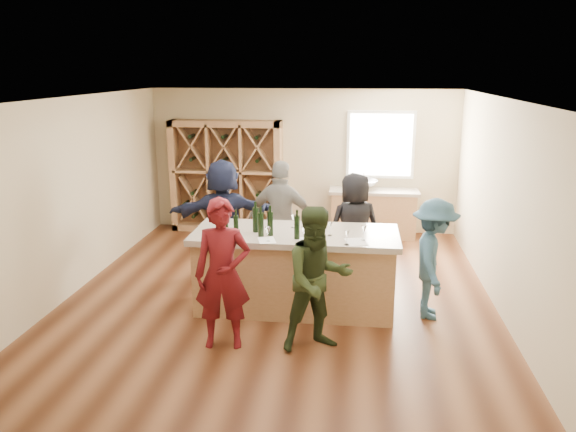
# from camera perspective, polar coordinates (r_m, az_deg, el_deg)

# --- Properties ---
(floor) EXTENTS (6.00, 7.00, 0.10)m
(floor) POSITION_cam_1_polar(r_m,az_deg,el_deg) (8.18, -0.87, -8.49)
(floor) COLOR brown
(floor) RESTS_ON ground
(ceiling) EXTENTS (6.00, 7.00, 0.10)m
(ceiling) POSITION_cam_1_polar(r_m,az_deg,el_deg) (7.52, -0.96, 12.25)
(ceiling) COLOR white
(ceiling) RESTS_ON ground
(wall_back) EXTENTS (6.00, 0.10, 2.80)m
(wall_back) POSITION_cam_1_polar(r_m,az_deg,el_deg) (11.18, 1.56, 5.65)
(wall_back) COLOR #C5B48F
(wall_back) RESTS_ON ground
(wall_front) EXTENTS (6.00, 0.10, 2.80)m
(wall_front) POSITION_cam_1_polar(r_m,az_deg,el_deg) (4.40, -7.27, -9.32)
(wall_front) COLOR #C5B48F
(wall_front) RESTS_ON ground
(wall_left) EXTENTS (0.10, 7.00, 2.80)m
(wall_left) POSITION_cam_1_polar(r_m,az_deg,el_deg) (8.67, -21.33, 1.90)
(wall_left) COLOR #C5B48F
(wall_left) RESTS_ON ground
(wall_right) EXTENTS (0.10, 7.00, 2.80)m
(wall_right) POSITION_cam_1_polar(r_m,az_deg,el_deg) (7.92, 21.53, 0.72)
(wall_right) COLOR #C5B48F
(wall_right) RESTS_ON ground
(window_frame) EXTENTS (1.30, 0.06, 1.30)m
(window_frame) POSITION_cam_1_polar(r_m,az_deg,el_deg) (11.01, 9.39, 7.15)
(window_frame) COLOR white
(window_frame) RESTS_ON wall_back
(window_pane) EXTENTS (1.18, 0.01, 1.18)m
(window_pane) POSITION_cam_1_polar(r_m,az_deg,el_deg) (10.98, 9.40, 7.13)
(window_pane) COLOR white
(window_pane) RESTS_ON wall_back
(wine_rack) EXTENTS (2.20, 0.45, 2.20)m
(wine_rack) POSITION_cam_1_polar(r_m,az_deg,el_deg) (11.20, -6.27, 4.02)
(wine_rack) COLOR #A2774D
(wine_rack) RESTS_ON floor
(back_counter_base) EXTENTS (1.60, 0.58, 0.86)m
(back_counter_base) POSITION_cam_1_polar(r_m,az_deg,el_deg) (11.00, 8.63, 0.16)
(back_counter_base) COLOR #A2774D
(back_counter_base) RESTS_ON floor
(back_counter_top) EXTENTS (1.70, 0.62, 0.06)m
(back_counter_top) POSITION_cam_1_polar(r_m,az_deg,el_deg) (10.89, 8.73, 2.50)
(back_counter_top) COLOR #A49686
(back_counter_top) RESTS_ON back_counter_base
(sink) EXTENTS (0.54, 0.54, 0.19)m
(sink) POSITION_cam_1_polar(r_m,az_deg,el_deg) (10.86, 7.70, 3.17)
(sink) COLOR silver
(sink) RESTS_ON back_counter_top
(faucet) EXTENTS (0.02, 0.02, 0.30)m
(faucet) POSITION_cam_1_polar(r_m,az_deg,el_deg) (11.03, 7.70, 3.64)
(faucet) COLOR silver
(faucet) RESTS_ON back_counter_top
(tasting_counter_base) EXTENTS (2.60, 1.00, 1.00)m
(tasting_counter_base) POSITION_cam_1_polar(r_m,az_deg,el_deg) (7.63, 0.76, -5.80)
(tasting_counter_base) COLOR #A2774D
(tasting_counter_base) RESTS_ON floor
(tasting_counter_top) EXTENTS (2.72, 1.12, 0.08)m
(tasting_counter_top) POSITION_cam_1_polar(r_m,az_deg,el_deg) (7.46, 0.77, -1.92)
(tasting_counter_top) COLOR #A49686
(tasting_counter_top) RESTS_ON tasting_counter_base
(wine_bottle_a) EXTENTS (0.10, 0.10, 0.32)m
(wine_bottle_a) POSITION_cam_1_polar(r_m,az_deg,el_deg) (7.39, -6.39, -0.56)
(wine_bottle_a) COLOR black
(wine_bottle_a) RESTS_ON tasting_counter_top
(wine_bottle_b) EXTENTS (0.07, 0.07, 0.27)m
(wine_bottle_b) POSITION_cam_1_polar(r_m,az_deg,el_deg) (7.27, -5.29, -1.00)
(wine_bottle_b) COLOR black
(wine_bottle_b) RESTS_ON tasting_counter_top
(wine_bottle_c) EXTENTS (0.11, 0.11, 0.33)m
(wine_bottle_c) POSITION_cam_1_polar(r_m,az_deg,el_deg) (7.42, -3.31, -0.38)
(wine_bottle_c) COLOR black
(wine_bottle_c) RESTS_ON tasting_counter_top
(wine_bottle_d) EXTENTS (0.09, 0.09, 0.31)m
(wine_bottle_d) POSITION_cam_1_polar(r_m,az_deg,el_deg) (7.22, -2.78, -0.88)
(wine_bottle_d) COLOR black
(wine_bottle_d) RESTS_ON tasting_counter_top
(wine_bottle_e) EXTENTS (0.08, 0.08, 0.32)m
(wine_bottle_e) POSITION_cam_1_polar(r_m,az_deg,el_deg) (7.25, -1.81, -0.77)
(wine_bottle_e) COLOR black
(wine_bottle_e) RESTS_ON tasting_counter_top
(wine_glass_a) EXTENTS (0.09, 0.09, 0.19)m
(wine_glass_a) POSITION_cam_1_polar(r_m,az_deg,el_deg) (7.01, -2.05, -1.87)
(wine_glass_a) COLOR white
(wine_glass_a) RESTS_ON tasting_counter_top
(wine_glass_b) EXTENTS (0.09, 0.09, 0.20)m
(wine_glass_b) POSITION_cam_1_polar(r_m,az_deg,el_deg) (7.01, 1.62, -1.86)
(wine_glass_b) COLOR white
(wine_glass_b) RESTS_ON tasting_counter_top
(wine_glass_c) EXTENTS (0.07, 0.07, 0.17)m
(wine_glass_c) POSITION_cam_1_polar(r_m,az_deg,el_deg) (6.92, 6.00, -2.25)
(wine_glass_c) COLOR white
(wine_glass_c) RESTS_ON tasting_counter_top
(wine_glass_d) EXTENTS (0.07, 0.07, 0.17)m
(wine_glass_d) POSITION_cam_1_polar(r_m,az_deg,el_deg) (7.28, 4.29, -1.34)
(wine_glass_d) COLOR white
(wine_glass_d) RESTS_ON tasting_counter_top
(wine_glass_e) EXTENTS (0.08, 0.08, 0.20)m
(wine_glass_e) POSITION_cam_1_polar(r_m,az_deg,el_deg) (7.11, 7.69, -1.72)
(wine_glass_e) COLOR white
(wine_glass_e) RESTS_ON tasting_counter_top
(tasting_menu_a) EXTENTS (0.28, 0.33, 0.00)m
(tasting_menu_a) POSITION_cam_1_polar(r_m,az_deg,el_deg) (7.09, -2.17, -2.47)
(tasting_menu_a) COLOR white
(tasting_menu_a) RESTS_ON tasting_counter_top
(tasting_menu_b) EXTENTS (0.24, 0.31, 0.00)m
(tasting_menu_b) POSITION_cam_1_polar(r_m,az_deg,el_deg) (7.07, 2.01, -2.51)
(tasting_menu_b) COLOR white
(tasting_menu_b) RESTS_ON tasting_counter_top
(tasting_menu_c) EXTENTS (0.31, 0.37, 0.00)m
(tasting_menu_c) POSITION_cam_1_polar(r_m,az_deg,el_deg) (7.07, 6.91, -2.62)
(tasting_menu_c) COLOR white
(tasting_menu_c) RESTS_ON tasting_counter_top
(person_near_left) EXTENTS (0.71, 0.56, 1.78)m
(person_near_left) POSITION_cam_1_polar(r_m,az_deg,el_deg) (6.53, -6.65, -5.89)
(person_near_left) COLOR #590F14
(person_near_left) RESTS_ON floor
(person_near_right) EXTENTS (0.94, 0.75, 1.71)m
(person_near_right) POSITION_cam_1_polar(r_m,az_deg,el_deg) (6.44, 3.06, -6.45)
(person_near_right) COLOR #263319
(person_near_right) RESTS_ON floor
(person_server) EXTENTS (0.55, 1.06, 1.59)m
(person_server) POSITION_cam_1_polar(r_m,az_deg,el_deg) (7.51, 14.56, -4.26)
(person_server) COLOR #335972
(person_server) RESTS_ON floor
(person_far_mid) EXTENTS (1.17, 0.75, 1.84)m
(person_far_mid) POSITION_cam_1_polar(r_m,az_deg,el_deg) (8.63, -0.64, -0.40)
(person_far_mid) COLOR slate
(person_far_mid) RESTS_ON floor
(person_far_right) EXTENTS (0.96, 0.79, 1.68)m
(person_far_right) POSITION_cam_1_polar(r_m,az_deg,el_deg) (8.59, 6.75, -1.14)
(person_far_right) COLOR black
(person_far_right) RESTS_ON floor
(person_far_left) EXTENTS (1.80, 0.98, 1.84)m
(person_far_left) POSITION_cam_1_polar(r_m,az_deg,el_deg) (8.88, -6.58, -0.05)
(person_far_left) COLOR #191E38
(person_far_left) RESTS_ON floor
(wine_bottle_f) EXTENTS (0.07, 0.07, 0.30)m
(wine_bottle_f) POSITION_cam_1_polar(r_m,az_deg,el_deg) (7.11, 0.92, -1.16)
(wine_bottle_f) COLOR black
(wine_bottle_f) RESTS_ON tasting_counter_top
(wine_glass_f) EXTENTS (0.07, 0.07, 0.18)m
(wine_glass_f) POSITION_cam_1_polar(r_m,az_deg,el_deg) (7.62, 0.56, -0.54)
(wine_glass_f) COLOR white
(wine_glass_f) RESTS_ON tasting_counter_top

